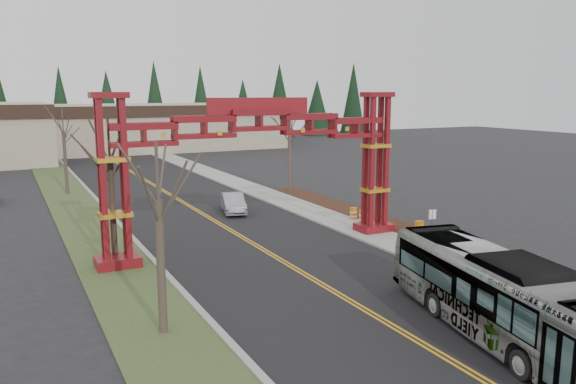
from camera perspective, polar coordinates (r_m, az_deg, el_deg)
road at (r=38.90m, az=-7.10°, el=-3.17°), size 12.00×110.00×0.02m
lane_line_left at (r=38.86m, az=-7.27°, el=-3.16°), size 0.12×100.00×0.01m
lane_line_right at (r=38.93m, az=-6.93°, el=-3.13°), size 0.12×100.00×0.01m
curb_right at (r=41.32m, az=0.94°, el=-2.21°), size 0.30×110.00×0.15m
sidewalk_right at (r=42.01m, az=2.69°, el=-2.02°), size 2.60×110.00×0.14m
landscape_strip at (r=32.15m, az=20.35°, el=-6.48°), size 2.60×50.00×0.12m
grass_median at (r=37.03m, az=-18.84°, el=-4.27°), size 4.00×110.00×0.08m
curb_left at (r=37.31m, az=-16.03°, el=-3.96°), size 0.30×110.00×0.15m
gateway_arch at (r=31.51m, az=-2.95°, el=4.80°), size 18.20×1.60×8.90m
retail_building_east at (r=93.58m, az=-13.00°, el=6.55°), size 38.00×20.30×7.00m
conifer_treeline at (r=103.49m, az=-20.02°, el=8.17°), size 116.10×5.60×13.00m
transit_bus at (r=22.18m, az=20.47°, el=-9.78°), size 4.85×11.68×3.17m
silver_sedan at (r=42.10m, az=-5.60°, el=-1.13°), size 2.53×4.60×1.44m
bare_tree_median_near at (r=20.59m, az=-13.05°, el=-0.88°), size 3.17×3.17×7.17m
bare_tree_median_mid at (r=29.95m, az=-17.65°, el=3.13°), size 3.25×3.25×7.67m
bare_tree_median_far at (r=52.57m, az=-21.86°, el=5.71°), size 2.89×2.89×7.47m
bare_tree_right_far at (r=49.99m, az=0.16°, el=6.10°), size 3.37×3.37×7.65m
street_sign at (r=34.25m, az=14.44°, el=-2.70°), size 0.47×0.13×2.06m
barrel_south at (r=35.47m, az=13.20°, el=-3.77°), size 0.59×0.59×1.09m
barrel_mid at (r=38.54m, az=7.63°, el=-2.54°), size 0.55×0.55×1.01m
barrel_north at (r=39.70m, az=6.66°, el=-2.23°), size 0.49×0.49×0.91m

